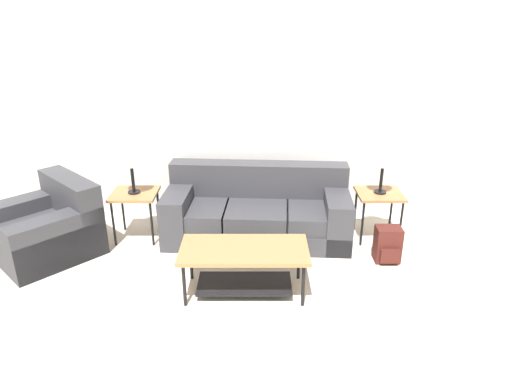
% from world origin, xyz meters
% --- Properties ---
extents(wall_back, '(8.90, 0.06, 2.60)m').
position_xyz_m(wall_back, '(0.00, 4.34, 1.30)').
color(wall_back, white).
rests_on(wall_back, ground_plane).
extents(couch, '(2.16, 1.01, 0.82)m').
position_xyz_m(couch, '(-0.18, 3.70, 0.30)').
color(couch, '#38383D').
rests_on(couch, ground_plane).
extents(armchair, '(1.38, 1.38, 0.80)m').
position_xyz_m(armchair, '(-2.47, 3.31, 0.28)').
color(armchair, '#38383D').
rests_on(armchair, ground_plane).
extents(coffee_table, '(1.19, 0.57, 0.47)m').
position_xyz_m(coffee_table, '(-0.30, 2.54, 0.34)').
color(coffee_table, '#A87042').
rests_on(coffee_table, ground_plane).
extents(side_table_left, '(0.51, 0.47, 0.57)m').
position_xyz_m(side_table_left, '(-1.58, 3.65, 0.51)').
color(side_table_left, '#A87042').
rests_on(side_table_left, ground_plane).
extents(side_table_right, '(0.51, 0.47, 0.57)m').
position_xyz_m(side_table_right, '(1.22, 3.65, 0.51)').
color(side_table_right, '#A87042').
rests_on(side_table_right, ground_plane).
extents(table_lamp_left, '(0.30, 0.30, 0.56)m').
position_xyz_m(table_lamp_left, '(-1.58, 3.65, 1.01)').
color(table_lamp_left, black).
rests_on(table_lamp_left, side_table_left).
extents(table_lamp_right, '(0.30, 0.30, 0.56)m').
position_xyz_m(table_lamp_right, '(1.22, 3.65, 1.01)').
color(table_lamp_right, black).
rests_on(table_lamp_right, side_table_right).
extents(backpack, '(0.26, 0.28, 0.39)m').
position_xyz_m(backpack, '(1.20, 3.12, 0.19)').
color(backpack, '#4C1E19').
rests_on(backpack, ground_plane).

